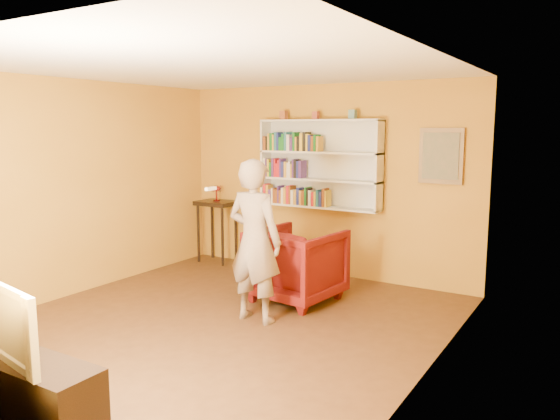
{
  "coord_description": "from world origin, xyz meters",
  "views": [
    {
      "loc": [
        3.51,
        -4.42,
        2.1
      ],
      "look_at": [
        0.34,
        0.75,
        1.18
      ],
      "focal_mm": 35.0,
      "sensor_mm": 36.0,
      "label": 1
    }
  ],
  "objects_px": {
    "console_table": "(217,212)",
    "ruby_lustre": "(216,190)",
    "person": "(255,241)",
    "armchair": "(296,264)",
    "bookshelf": "(321,164)",
    "television": "(18,320)",
    "tv_cabinet": "(23,389)"
  },
  "relations": [
    {
      "from": "television",
      "to": "person",
      "type": "bearing_deg",
      "value": 95.1
    },
    {
      "from": "ruby_lustre",
      "to": "tv_cabinet",
      "type": "distance_m",
      "value": 4.91
    },
    {
      "from": "bookshelf",
      "to": "armchair",
      "type": "xyz_separation_m",
      "value": [
        0.3,
        -1.21,
        -1.14
      ]
    },
    {
      "from": "ruby_lustre",
      "to": "television",
      "type": "height_order",
      "value": "ruby_lustre"
    },
    {
      "from": "bookshelf",
      "to": "person",
      "type": "bearing_deg",
      "value": -82.8
    },
    {
      "from": "television",
      "to": "bookshelf",
      "type": "bearing_deg",
      "value": 100.72
    },
    {
      "from": "tv_cabinet",
      "to": "ruby_lustre",
      "type": "bearing_deg",
      "value": 111.31
    },
    {
      "from": "console_table",
      "to": "person",
      "type": "relative_size",
      "value": 0.54
    },
    {
      "from": "console_table",
      "to": "person",
      "type": "bearing_deg",
      "value": -43.44
    },
    {
      "from": "bookshelf",
      "to": "armchair",
      "type": "bearing_deg",
      "value": -76.27
    },
    {
      "from": "bookshelf",
      "to": "person",
      "type": "relative_size",
      "value": 1.01
    },
    {
      "from": "console_table",
      "to": "ruby_lustre",
      "type": "height_order",
      "value": "ruby_lustre"
    },
    {
      "from": "ruby_lustre",
      "to": "armchair",
      "type": "relative_size",
      "value": 0.24
    },
    {
      "from": "armchair",
      "to": "tv_cabinet",
      "type": "xyz_separation_m",
      "value": [
        -0.29,
        -3.45,
        -0.21
      ]
    },
    {
      "from": "television",
      "to": "tv_cabinet",
      "type": "bearing_deg",
      "value": 10.61
    },
    {
      "from": "tv_cabinet",
      "to": "person",
      "type": "bearing_deg",
      "value": 84.49
    },
    {
      "from": "bookshelf",
      "to": "television",
      "type": "xyz_separation_m",
      "value": [
        0.01,
        -4.66,
        -0.83
      ]
    },
    {
      "from": "console_table",
      "to": "ruby_lustre",
      "type": "xyz_separation_m",
      "value": [
        0.0,
        -0.0,
        0.34
      ]
    },
    {
      "from": "person",
      "to": "tv_cabinet",
      "type": "relative_size",
      "value": 1.32
    },
    {
      "from": "ruby_lustre",
      "to": "television",
      "type": "distance_m",
      "value": 4.84
    },
    {
      "from": "ruby_lustre",
      "to": "armchair",
      "type": "height_order",
      "value": "ruby_lustre"
    },
    {
      "from": "console_table",
      "to": "television",
      "type": "xyz_separation_m",
      "value": [
        1.76,
        -4.5,
        -0.04
      ]
    },
    {
      "from": "console_table",
      "to": "armchair",
      "type": "height_order",
      "value": "console_table"
    },
    {
      "from": "bookshelf",
      "to": "console_table",
      "type": "xyz_separation_m",
      "value": [
        -1.75,
        -0.16,
        -0.79
      ]
    },
    {
      "from": "tv_cabinet",
      "to": "console_table",
      "type": "bearing_deg",
      "value": 111.31
    },
    {
      "from": "console_table",
      "to": "television",
      "type": "height_order",
      "value": "television"
    },
    {
      "from": "console_table",
      "to": "ruby_lustre",
      "type": "relative_size",
      "value": 4.02
    },
    {
      "from": "person",
      "to": "armchair",
      "type": "bearing_deg",
      "value": -91.37
    },
    {
      "from": "ruby_lustre",
      "to": "person",
      "type": "bearing_deg",
      "value": -43.44
    },
    {
      "from": "ruby_lustre",
      "to": "armchair",
      "type": "xyz_separation_m",
      "value": [
        2.04,
        -1.05,
        -0.69
      ]
    },
    {
      "from": "tv_cabinet",
      "to": "bookshelf",
      "type": "bearing_deg",
      "value": 90.11
    },
    {
      "from": "console_table",
      "to": "tv_cabinet",
      "type": "bearing_deg",
      "value": -68.69
    }
  ]
}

